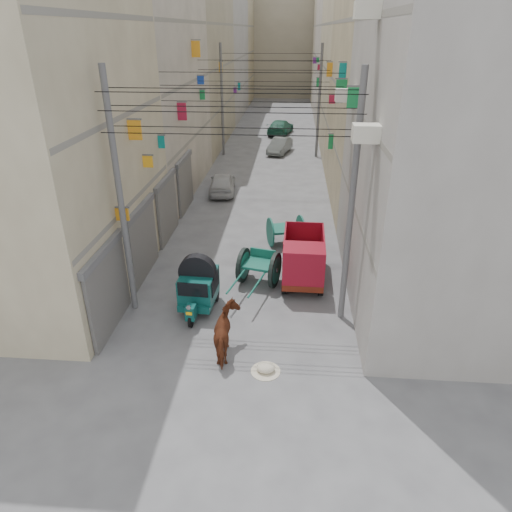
# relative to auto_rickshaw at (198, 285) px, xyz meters

# --- Properties ---
(ground) EXTENTS (140.00, 140.00, 0.00)m
(ground) POSITION_rel_auto_rickshaw_xyz_m (1.32, -6.16, -0.93)
(ground) COLOR #4D4D50
(ground) RESTS_ON ground
(building_row_left) EXTENTS (8.00, 62.00, 14.00)m
(building_row_left) POSITION_rel_auto_rickshaw_xyz_m (-6.68, 27.97, 5.53)
(building_row_left) COLOR #BEB18F
(building_row_left) RESTS_ON ground
(building_row_right) EXTENTS (8.00, 62.00, 14.00)m
(building_row_right) POSITION_rel_auto_rickshaw_xyz_m (9.31, 27.97, 5.53)
(building_row_right) COLOR #9B9791
(building_row_right) RESTS_ON ground
(end_cap_building) EXTENTS (22.00, 10.00, 13.00)m
(end_cap_building) POSITION_rel_auto_rickshaw_xyz_m (1.32, 59.84, 5.57)
(end_cap_building) COLOR gray
(end_cap_building) RESTS_ON ground
(shutters_left) EXTENTS (0.18, 14.40, 2.88)m
(shutters_left) POSITION_rel_auto_rickshaw_xyz_m (-2.60, 4.22, 0.57)
(shutters_left) COLOR #4F4F54
(shutters_left) RESTS_ON ground
(signboards) EXTENTS (8.22, 40.52, 5.67)m
(signboards) POSITION_rel_auto_rickshaw_xyz_m (1.31, 15.50, 2.50)
(signboards) COLOR #A61633
(signboards) RESTS_ON ground
(ac_units) EXTENTS (0.70, 6.55, 3.35)m
(ac_units) POSITION_rel_auto_rickshaw_xyz_m (4.97, 1.51, 6.51)
(ac_units) COLOR beige
(ac_units) RESTS_ON ground
(utility_poles) EXTENTS (7.40, 22.20, 8.00)m
(utility_poles) POSITION_rel_auto_rickshaw_xyz_m (1.32, 10.84, 3.07)
(utility_poles) COLOR #555558
(utility_poles) RESTS_ON ground
(overhead_cables) EXTENTS (7.40, 22.52, 1.12)m
(overhead_cables) POSITION_rel_auto_rickshaw_xyz_m (1.32, 8.24, 5.84)
(overhead_cables) COLOR black
(overhead_cables) RESTS_ON ground
(auto_rickshaw) EXTENTS (1.36, 2.27, 1.58)m
(auto_rickshaw) POSITION_rel_auto_rickshaw_xyz_m (0.00, 0.00, 0.00)
(auto_rickshaw) COLOR black
(auto_rickshaw) RESTS_ON ground
(tonga_cart) EXTENTS (1.84, 3.20, 1.36)m
(tonga_cart) POSITION_rel_auto_rickshaw_xyz_m (1.96, 1.90, -0.22)
(tonga_cart) COLOR black
(tonga_cart) RESTS_ON ground
(mini_truck) EXTENTS (1.61, 3.47, 1.93)m
(mini_truck) POSITION_rel_auto_rickshaw_xyz_m (3.64, 1.99, -0.00)
(mini_truck) COLOR black
(mini_truck) RESTS_ON ground
(second_cart) EXTENTS (1.81, 1.70, 1.32)m
(second_cart) POSITION_rel_auto_rickshaw_xyz_m (2.89, 5.59, -0.22)
(second_cart) COLOR #145949
(second_cart) RESTS_ON ground
(feed_sack) EXTENTS (0.53, 0.43, 0.27)m
(feed_sack) POSITION_rel_auto_rickshaw_xyz_m (2.52, -3.16, -0.79)
(feed_sack) COLOR beige
(feed_sack) RESTS_ON ground
(horse) EXTENTS (1.02, 1.86, 1.50)m
(horse) POSITION_rel_auto_rickshaw_xyz_m (1.34, -2.46, -0.18)
(horse) COLOR brown
(horse) RESTS_ON ground
(distant_car_white) EXTENTS (1.77, 3.72, 1.23)m
(distant_car_white) POSITION_rel_auto_rickshaw_xyz_m (-1.02, 12.63, -0.31)
(distant_car_white) COLOR #B7B7B7
(distant_car_white) RESTS_ON ground
(distant_car_grey) EXTENTS (2.06, 3.71, 1.16)m
(distant_car_grey) POSITION_rel_auto_rickshaw_xyz_m (2.09, 22.79, -0.35)
(distant_car_grey) COLOR #505452
(distant_car_grey) RESTS_ON ground
(distant_car_green) EXTENTS (2.63, 4.66, 1.28)m
(distant_car_green) POSITION_rel_auto_rickshaw_xyz_m (1.89, 30.19, -0.29)
(distant_car_green) COLOR #1F5A44
(distant_car_green) RESTS_ON ground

